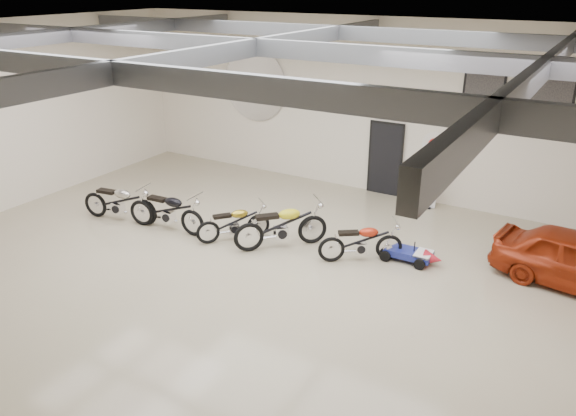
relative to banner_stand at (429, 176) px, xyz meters
The scene contains 17 objects.
floor 5.91m from the banner_stand, 109.49° to the right, with size 16.00×12.00×0.01m, color tan.
ceiling 7.12m from the banner_stand, 109.49° to the right, with size 16.00×12.00×0.01m, color slate.
back_wall 2.56m from the banner_stand, 165.60° to the left, with size 16.00×0.02×5.00m, color silver.
left_wall 11.48m from the banner_stand, 151.06° to the right, with size 0.02×12.00×5.00m, color silver.
ceiling_beams 6.98m from the banner_stand, 109.49° to the right, with size 15.80×11.80×0.32m, color #56585D, non-canonical shape.
door 1.52m from the banner_stand, 162.72° to the left, with size 0.92×0.08×2.10m, color black.
logo_plaque 6.25m from the banner_stand, behind, with size 2.30×0.06×1.16m, color silver, non-canonical shape.
poster_left 2.46m from the banner_stand, 23.60° to the left, with size 1.05×0.08×1.35m, color black, non-canonical shape.
poster_mid 3.46m from the banner_stand, ahead, with size 1.05×0.08×1.35m, color black, non-canonical shape.
oil_sign 0.90m from the banner_stand, 95.95° to the left, with size 0.72×0.10×0.72m, color white, non-canonical shape.
banner_stand is the anchor object (origin of this frame).
motorcycle_silver 8.37m from the banner_stand, 143.24° to the right, with size 2.10×0.65×1.09m, color silver, non-canonical shape.
motorcycle_black 7.04m from the banner_stand, 137.32° to the right, with size 2.11×0.65×1.10m, color silver, non-canonical shape.
motorcycle_gold 5.60m from the banner_stand, 127.61° to the right, with size 1.79×0.55×0.93m, color silver, non-canonical shape.
motorcycle_yellow 4.74m from the banner_stand, 117.78° to the right, with size 2.22×0.69×1.15m, color silver, non-canonical shape.
motorcycle_red 3.91m from the banner_stand, 94.59° to the right, with size 1.88×0.58×0.98m, color silver, non-canonical shape.
go_kart 3.47m from the banner_stand, 78.01° to the right, with size 1.41×0.63×0.51m, color navy, non-canonical shape.
Camera 1 is at (5.96, -8.96, 5.93)m, focal length 35.00 mm.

